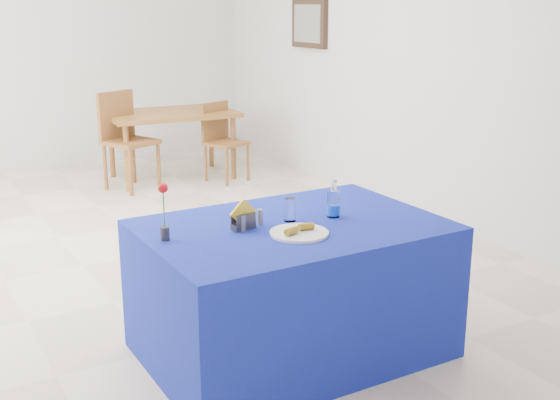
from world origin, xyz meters
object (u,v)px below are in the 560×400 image
Objects in this scene: water_bottle at (333,204)px; chair_bg_right at (221,136)px; oak_table at (171,119)px; plate at (299,233)px; chair_bg_left at (124,133)px; blue_table at (292,289)px.

chair_bg_right is at bearing 73.56° from water_bottle.
chair_bg_right reaches higher than oak_table.
oak_table is 0.60m from chair_bg_right.
chair_bg_left is (0.43, 4.20, -0.17)m from plate.
chair_bg_left is (0.10, 4.03, -0.24)m from water_bottle.
chair_bg_left reaches higher than blue_table.
chair_bg_right is at bearing -33.33° from chair_bg_left.
blue_table is (0.06, 0.17, -0.39)m from plate.
blue_table is at bearing -102.84° from oak_table.
chair_bg_left reaches higher than plate.
plate is 4.28m from chair_bg_right.
blue_table is at bearing 70.13° from plate.
blue_table is at bearing -128.84° from chair_bg_right.
chair_bg_right is at bearing -39.14° from oak_table.
plate is 0.21× the size of oak_table.
plate reaches higher than blue_table.
chair_bg_left is at bearing -163.98° from oak_table.
plate is 0.38m from water_bottle.
chair_bg_right is (1.04, -0.19, -0.09)m from chair_bg_left.
water_bottle reaches higher than blue_table.
water_bottle is 0.25× the size of chair_bg_right.
oak_table is (1.02, 4.37, -0.09)m from plate.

